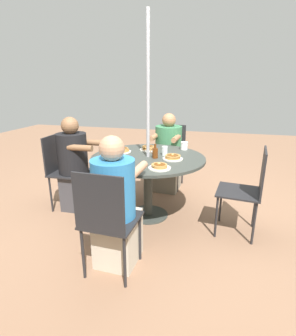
% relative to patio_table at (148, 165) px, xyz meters
% --- Properties ---
extents(ground_plane, '(12.00, 12.00, 0.00)m').
position_rel_patio_table_xyz_m(ground_plane, '(0.00, 0.00, -0.63)').
color(ground_plane, '#8C664C').
extents(patio_table, '(1.28, 1.28, 0.73)m').
position_rel_patio_table_xyz_m(patio_table, '(0.00, 0.00, 0.00)').
color(patio_table, '#383D38').
rests_on(patio_table, ground).
extents(umbrella_pole, '(0.04, 0.04, 2.21)m').
position_rel_patio_table_xyz_m(umbrella_pole, '(0.00, 0.00, 0.47)').
color(umbrella_pole, '#ADADB2').
rests_on(umbrella_pole, ground).
extents(patio_chair_north, '(0.45, 0.45, 0.92)m').
position_rel_patio_table_xyz_m(patio_chair_north, '(-0.07, -1.08, -0.10)').
color(patio_chair_north, '#232326').
rests_on(patio_chair_north, ground).
extents(diner_north, '(0.40, 0.55, 1.12)m').
position_rel_patio_table_xyz_m(diner_north, '(-0.06, -0.91, -0.13)').
color(diner_north, gray).
rests_on(diner_north, ground).
extents(patio_chair_east, '(0.43, 0.43, 0.92)m').
position_rel_patio_table_xyz_m(patio_chair_east, '(1.08, 0.03, -0.10)').
color(patio_chair_east, '#232326').
rests_on(patio_chair_east, ground).
extents(diner_east, '(0.51, 0.37, 1.15)m').
position_rel_patio_table_xyz_m(diner_east, '(0.91, 0.03, -0.11)').
color(diner_east, '#3D3D42').
rests_on(diner_east, ground).
extents(patio_chair_south, '(0.44, 0.44, 0.92)m').
position_rel_patio_table_xyz_m(patio_chair_south, '(0.04, 1.08, -0.10)').
color(patio_chair_south, '#232326').
rests_on(patio_chair_south, ground).
extents(diner_south, '(0.37, 0.54, 1.15)m').
position_rel_patio_table_xyz_m(diner_south, '(0.04, 0.91, -0.11)').
color(diner_south, beige).
rests_on(diner_south, ground).
extents(patio_chair_west, '(0.47, 0.47, 0.92)m').
position_rel_patio_table_xyz_m(patio_chair_west, '(-1.08, 0.13, -0.10)').
color(patio_chair_west, '#232326').
rests_on(patio_chair_west, ground).
extents(pancake_plate_a, '(0.22, 0.22, 0.06)m').
position_rel_patio_table_xyz_m(pancake_plate_a, '(0.07, -0.29, 0.12)').
color(pancake_plate_a, silver).
rests_on(pancake_plate_a, patio_table).
extents(pancake_plate_b, '(0.22, 0.22, 0.06)m').
position_rel_patio_table_xyz_m(pancake_plate_b, '(0.35, -0.12, 0.12)').
color(pancake_plate_b, silver).
rests_on(pancake_plate_b, patio_table).
extents(pancake_plate_c, '(0.22, 0.22, 0.06)m').
position_rel_patio_table_xyz_m(pancake_plate_c, '(-0.29, 0.04, 0.12)').
color(pancake_plate_c, silver).
rests_on(pancake_plate_c, patio_table).
extents(pancake_plate_d, '(0.22, 0.22, 0.05)m').
position_rel_patio_table_xyz_m(pancake_plate_d, '(-0.22, 0.39, 0.12)').
color(pancake_plate_d, silver).
rests_on(pancake_plate_d, patio_table).
extents(syrup_bottle, '(0.08, 0.06, 0.16)m').
position_rel_patio_table_xyz_m(syrup_bottle, '(-0.09, 0.03, 0.16)').
color(syrup_bottle, '#602D0F').
rests_on(syrup_bottle, patio_table).
extents(coffee_cup, '(0.09, 0.09, 0.10)m').
position_rel_patio_table_xyz_m(coffee_cup, '(-0.35, -0.44, 0.15)').
color(coffee_cup, white).
rests_on(coffee_cup, patio_table).
extents(drinking_glass_a, '(0.07, 0.07, 0.11)m').
position_rel_patio_table_xyz_m(drinking_glass_a, '(-0.17, -0.10, 0.15)').
color(drinking_glass_a, silver).
rests_on(drinking_glass_a, patio_table).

